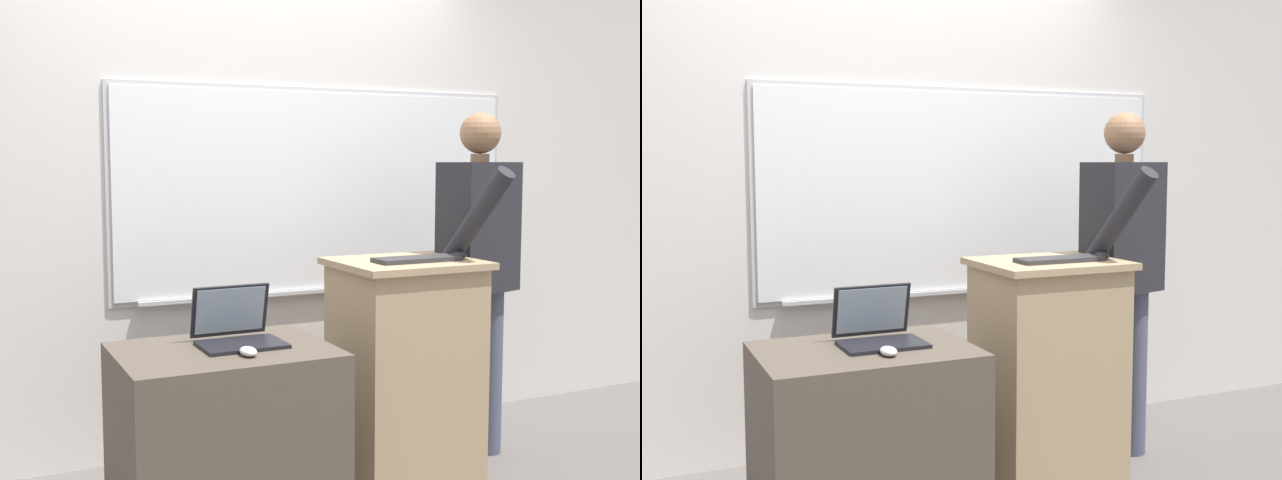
{
  "view_description": "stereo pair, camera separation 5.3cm",
  "coord_description": "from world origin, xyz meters",
  "views": [
    {
      "loc": [
        -1.38,
        -2.57,
        1.48
      ],
      "look_at": [
        0.05,
        0.46,
        1.14
      ],
      "focal_mm": 45.0,
      "sensor_mm": 36.0,
      "label": 1
    },
    {
      "loc": [
        -1.33,
        -2.59,
        1.48
      ],
      "look_at": [
        0.05,
        0.46,
        1.14
      ],
      "focal_mm": 45.0,
      "sensor_mm": 36.0,
      "label": 2
    }
  ],
  "objects": [
    {
      "name": "laptop",
      "position": [
        -0.35,
        0.39,
        0.81
      ],
      "size": [
        0.32,
        0.29,
        0.22
      ],
      "color": "black",
      "rests_on": "side_desk"
    },
    {
      "name": "wireless_keyboard",
      "position": [
        0.49,
        0.41,
        1.04
      ],
      "size": [
        0.39,
        0.14,
        0.02
      ],
      "color": "#2D2D30",
      "rests_on": "lectern_podium"
    },
    {
      "name": "lectern_podium",
      "position": [
        0.48,
        0.47,
        0.52
      ],
      "size": [
        0.62,
        0.53,
        1.03
      ],
      "color": "tan",
      "rests_on": "ground_plane"
    },
    {
      "name": "person_presenter",
      "position": [
        0.97,
        0.6,
        0.98
      ],
      "size": [
        0.56,
        0.61,
        1.7
      ],
      "rotation": [
        0.0,
        0.0,
        0.25
      ],
      "color": "#474C60",
      "rests_on": "ground_plane"
    },
    {
      "name": "computer_mouse_by_laptop",
      "position": [
        -0.38,
        0.18,
        0.77
      ],
      "size": [
        0.06,
        0.1,
        0.03
      ],
      "color": "silver",
      "rests_on": "side_desk"
    },
    {
      "name": "side_desk",
      "position": [
        -0.43,
        0.33,
        0.38
      ],
      "size": [
        0.82,
        0.62,
        0.75
      ],
      "color": "#4C4238",
      "rests_on": "ground_plane"
    },
    {
      "name": "computer_mouse_by_keyboard",
      "position": [
        0.72,
        0.42,
        1.05
      ],
      "size": [
        0.06,
        0.1,
        0.03
      ],
      "color": "black",
      "rests_on": "lectern_podium"
    },
    {
      "name": "back_wall",
      "position": [
        0.02,
        1.32,
        1.35
      ],
      "size": [
        6.4,
        0.17,
        2.7
      ],
      "color": "silver",
      "rests_on": "ground_plane"
    }
  ]
}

